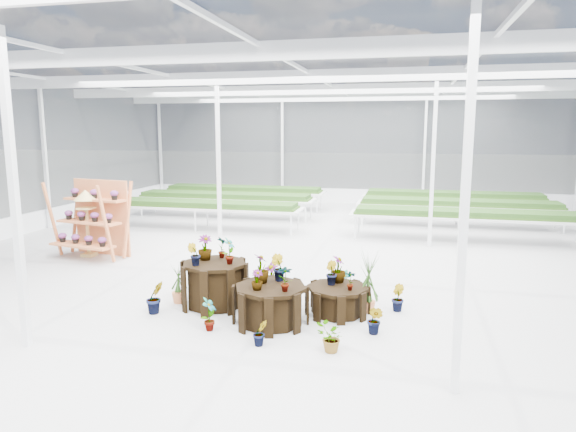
% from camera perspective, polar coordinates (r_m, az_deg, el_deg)
% --- Properties ---
extents(ground_plane, '(24.00, 24.00, 0.00)m').
position_cam_1_polar(ground_plane, '(10.80, -0.03, -7.27)').
color(ground_plane, gray).
rests_on(ground_plane, ground).
extents(greenhouse_shell, '(18.00, 24.00, 4.50)m').
position_cam_1_polar(greenhouse_shell, '(10.37, -0.03, 4.71)').
color(greenhouse_shell, white).
rests_on(greenhouse_shell, ground).
extents(steel_frame, '(18.00, 24.00, 4.50)m').
position_cam_1_polar(steel_frame, '(10.37, -0.03, 4.71)').
color(steel_frame, silver).
rests_on(steel_frame, ground).
extents(nursery_benches, '(16.00, 7.00, 0.84)m').
position_cam_1_polar(nursery_benches, '(17.63, 5.31, 0.71)').
color(nursery_benches, silver).
rests_on(nursery_benches, ground).
extents(plinth_tall, '(1.26, 1.26, 0.81)m').
position_cam_1_polar(plinth_tall, '(9.35, -8.15, -7.50)').
color(plinth_tall, black).
rests_on(plinth_tall, ground).
extents(plinth_mid, '(1.44, 1.44, 0.64)m').
position_cam_1_polar(plinth_mid, '(8.47, -1.93, -9.82)').
color(plinth_mid, black).
rests_on(plinth_mid, ground).
extents(plinth_low, '(1.31, 1.31, 0.49)m').
position_cam_1_polar(plinth_low, '(8.96, 5.52, -9.28)').
color(plinth_low, black).
rests_on(plinth_low, ground).
extents(shelf_rack, '(1.94, 1.26, 1.90)m').
position_cam_1_polar(shelf_rack, '(13.47, -21.14, -0.38)').
color(shelf_rack, '#CA6D3C').
rests_on(shelf_rack, ground).
extents(bird_table, '(0.53, 0.53, 1.68)m').
position_cam_1_polar(bird_table, '(13.64, -21.42, -0.75)').
color(bird_table, tan).
rests_on(bird_table, ground).
extents(nursery_plants, '(4.40, 2.89, 1.28)m').
position_cam_1_polar(nursery_plants, '(9.08, -2.22, -7.36)').
color(nursery_plants, '#234216').
rests_on(nursery_plants, ground).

